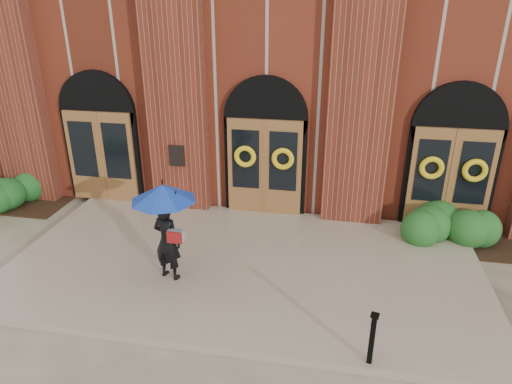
% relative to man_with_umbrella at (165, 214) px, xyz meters
% --- Properties ---
extents(ground, '(90.00, 90.00, 0.00)m').
position_rel_man_with_umbrella_xyz_m(ground, '(1.37, 0.66, -1.57)').
color(ground, tan).
rests_on(ground, ground).
extents(landing, '(10.00, 5.30, 0.15)m').
position_rel_man_with_umbrella_xyz_m(landing, '(1.37, 0.81, -1.50)').
color(landing, tan).
rests_on(landing, ground).
extents(church_building, '(16.20, 12.53, 7.00)m').
position_rel_man_with_umbrella_xyz_m(church_building, '(1.37, 9.45, 1.93)').
color(church_building, maroon).
rests_on(church_building, ground).
extents(man_with_umbrella, '(1.56, 1.56, 2.03)m').
position_rel_man_with_umbrella_xyz_m(man_with_umbrella, '(0.00, 0.00, 0.00)').
color(man_with_umbrella, black).
rests_on(man_with_umbrella, landing).
extents(metal_post, '(0.15, 0.15, 0.92)m').
position_rel_man_with_umbrella_xyz_m(metal_post, '(3.90, -1.69, -0.94)').
color(metal_post, black).
rests_on(metal_post, landing).
extents(hedge_wall_left, '(3.14, 1.26, 0.81)m').
position_rel_man_with_umbrella_xyz_m(hedge_wall_left, '(-5.99, 2.84, -1.17)').
color(hedge_wall_left, '#1A4F1C').
rests_on(hedge_wall_left, ground).
extents(hedge_wall_right, '(3.23, 1.29, 0.83)m').
position_rel_man_with_umbrella_xyz_m(hedge_wall_right, '(6.57, 2.79, -1.16)').
color(hedge_wall_right, '#20531D').
rests_on(hedge_wall_right, ground).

